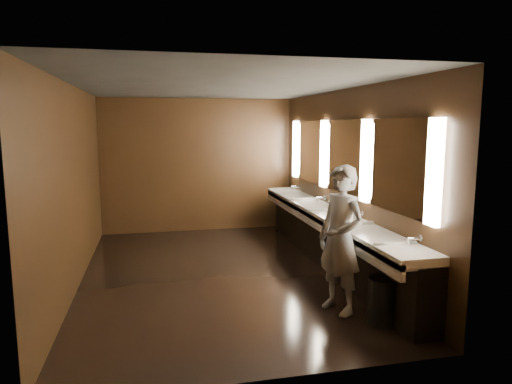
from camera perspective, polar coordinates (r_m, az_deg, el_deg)
floor at (r=7.08m, az=-4.66°, el=-10.14°), size 6.00×6.00×0.00m
ceiling at (r=6.74m, az=-4.95°, el=13.06°), size 4.00×6.00×0.02m
wall_back at (r=9.73m, az=-7.27°, el=3.33°), size 4.00×0.02×2.80m
wall_front at (r=3.86m, az=1.46°, el=-4.30°), size 4.00×0.02×2.80m
wall_left at (r=6.79m, az=-21.75°, el=0.62°), size 0.02×6.00×2.80m
wall_right at (r=7.32m, az=10.91°, el=1.59°), size 0.02×6.00×2.80m
sink_counter at (r=7.40m, az=9.24°, el=-5.42°), size 0.55×5.40×1.01m
mirror_band at (r=7.28m, az=10.84°, el=4.32°), size 0.06×5.03×1.15m
person at (r=5.56m, az=10.54°, el=-5.86°), size 0.65×0.77×1.79m
trash_bin at (r=5.52m, az=15.59°, el=-12.98°), size 0.41×0.41×0.53m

